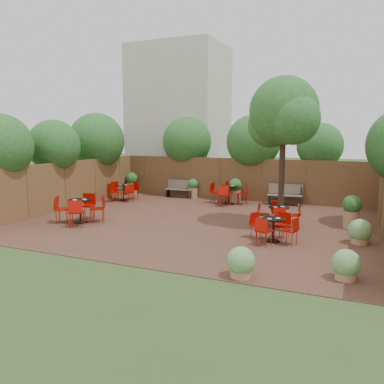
% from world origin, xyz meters
% --- Properties ---
extents(ground, '(80.00, 80.00, 0.00)m').
position_xyz_m(ground, '(0.00, 0.00, 0.00)').
color(ground, '#354F23').
rests_on(ground, ground).
extents(courtyard_paving, '(12.00, 10.00, 0.02)m').
position_xyz_m(courtyard_paving, '(0.00, 0.00, 0.01)').
color(courtyard_paving, '#351D15').
rests_on(courtyard_paving, ground).
extents(fence_back, '(12.00, 0.08, 2.00)m').
position_xyz_m(fence_back, '(0.00, 5.00, 1.00)').
color(fence_back, '#55341F').
rests_on(fence_back, ground).
extents(fence_left, '(0.08, 10.00, 2.00)m').
position_xyz_m(fence_left, '(-6.00, 0.00, 1.00)').
color(fence_left, '#55341F').
rests_on(fence_left, ground).
extents(neighbour_building, '(5.00, 4.00, 8.00)m').
position_xyz_m(neighbour_building, '(-4.50, 8.00, 4.00)').
color(neighbour_building, beige).
rests_on(neighbour_building, ground).
extents(overhang_foliage, '(15.83, 10.62, 2.67)m').
position_xyz_m(overhang_foliage, '(-1.73, 2.91, 2.74)').
color(overhang_foliage, '#225B1D').
rests_on(overhang_foliage, ground).
extents(courtyard_tree, '(2.53, 2.43, 5.02)m').
position_xyz_m(courtyard_tree, '(2.77, 0.66, 3.73)').
color(courtyard_tree, black).
rests_on(courtyard_tree, courtyard_paving).
extents(park_bench_left, '(1.43, 0.57, 0.86)m').
position_xyz_m(park_bench_left, '(-2.90, 4.62, 0.46)').
color(park_bench_left, brown).
rests_on(park_bench_left, courtyard_paving).
extents(park_bench_right, '(1.54, 0.66, 0.92)m').
position_xyz_m(park_bench_right, '(2.24, 4.63, 0.49)').
color(park_bench_right, brown).
rests_on(park_bench_right, courtyard_paving).
extents(bistro_tables, '(9.47, 7.30, 0.95)m').
position_xyz_m(bistro_tables, '(-1.08, 0.84, 0.46)').
color(bistro_tables, black).
rests_on(bistro_tables, courtyard_paving).
extents(planters, '(11.30, 4.14, 1.14)m').
position_xyz_m(planters, '(-0.61, 3.55, 0.61)').
color(planters, '#A97954').
rests_on(planters, courtyard_paving).
extents(low_shrubs, '(3.04, 4.54, 0.72)m').
position_xyz_m(low_shrubs, '(4.45, -2.96, 0.35)').
color(low_shrubs, '#A97954').
rests_on(low_shrubs, courtyard_paving).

